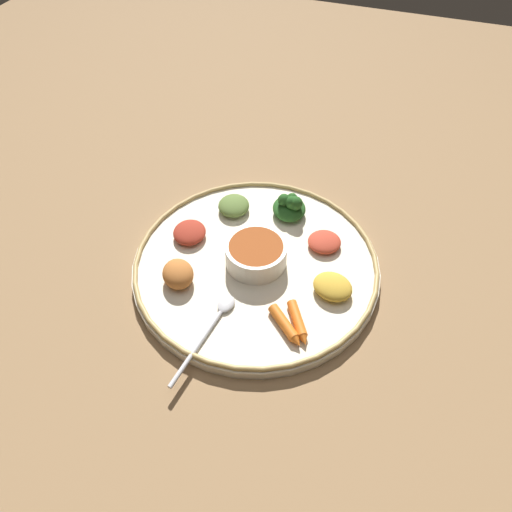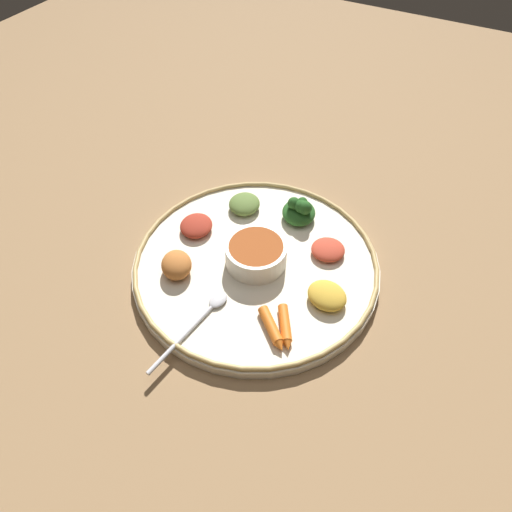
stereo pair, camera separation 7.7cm
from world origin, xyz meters
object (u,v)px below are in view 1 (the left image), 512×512
(spoon, at_px, (212,324))
(greens_pile, at_px, (290,206))
(carrot_near_spoon, at_px, (285,325))
(carrot_outer, at_px, (298,322))
(center_bowl, at_px, (256,253))

(spoon, relative_size, greens_pile, 2.01)
(carrot_near_spoon, bearing_deg, spoon, 107.02)
(carrot_near_spoon, bearing_deg, carrot_outer, -52.75)
(center_bowl, xyz_separation_m, carrot_near_spoon, (-0.11, -0.09, -0.01))
(carrot_near_spoon, height_order, carrot_outer, same)
(carrot_near_spoon, bearing_deg, greens_pile, 15.61)
(center_bowl, height_order, greens_pile, greens_pile)
(center_bowl, bearing_deg, carrot_outer, -133.74)
(carrot_near_spoon, xyz_separation_m, carrot_outer, (0.01, -0.02, -0.00))
(center_bowl, xyz_separation_m, greens_pile, (0.13, -0.02, -0.00))
(spoon, bearing_deg, carrot_near_spoon, -72.98)
(center_bowl, bearing_deg, carrot_near_spoon, -141.98)
(center_bowl, relative_size, greens_pile, 1.19)
(spoon, distance_m, greens_pile, 0.28)
(center_bowl, xyz_separation_m, carrot_outer, (-0.10, -0.10, -0.01))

